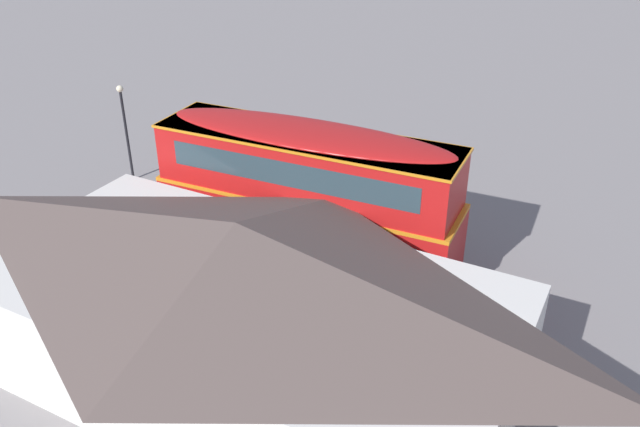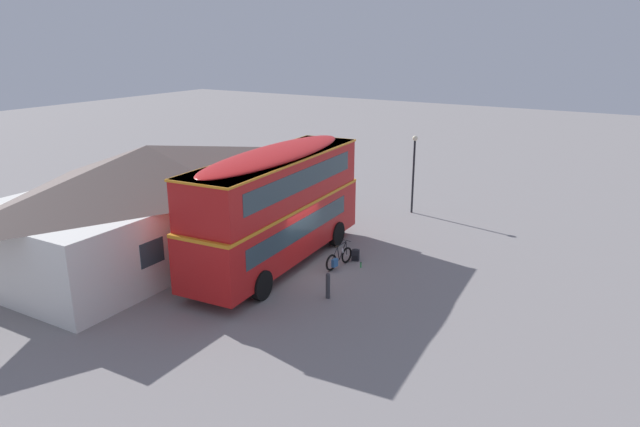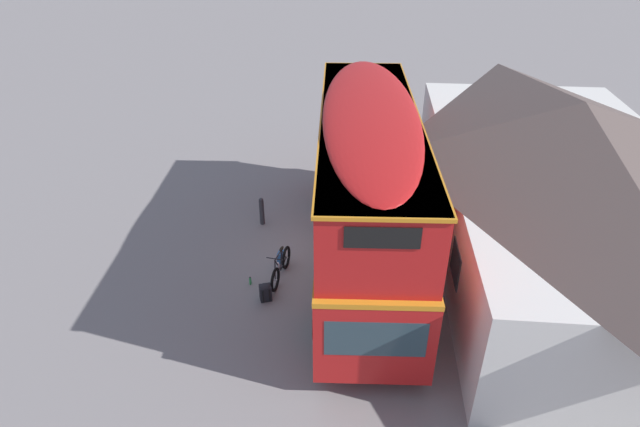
% 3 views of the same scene
% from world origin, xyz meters
% --- Properties ---
extents(ground_plane, '(120.00, 120.00, 0.00)m').
position_xyz_m(ground_plane, '(0.00, 0.00, 0.00)').
color(ground_plane, gray).
extents(double_decker_bus, '(10.21, 3.27, 4.79)m').
position_xyz_m(double_decker_bus, '(-0.00, 1.04, 2.64)').
color(double_decker_bus, black).
rests_on(double_decker_bus, ground).
extents(touring_bicycle, '(1.72, 0.46, 1.02)m').
position_xyz_m(touring_bicycle, '(1.02, -1.24, 0.37)').
color(touring_bicycle, black).
rests_on(touring_bicycle, ground).
extents(backpack_on_ground, '(0.37, 0.38, 0.50)m').
position_xyz_m(backpack_on_ground, '(2.03, -1.48, 0.26)').
color(backpack_on_ground, black).
rests_on(backpack_on_ground, ground).
extents(water_bottle_green_metal, '(0.06, 0.06, 0.24)m').
position_xyz_m(water_bottle_green_metal, '(1.45, -2.03, 0.11)').
color(water_bottle_green_metal, green).
rests_on(water_bottle_green_metal, ground).
extents(pub_building, '(14.12, 7.56, 4.63)m').
position_xyz_m(pub_building, '(-1.38, 6.69, 2.36)').
color(pub_building, silver).
rests_on(pub_building, ground).
extents(street_lamp, '(0.28, 0.28, 4.12)m').
position_xyz_m(street_lamp, '(9.65, -0.82, 2.59)').
color(street_lamp, black).
rests_on(street_lamp, ground).
extents(kerb_bollard, '(0.16, 0.16, 0.97)m').
position_xyz_m(kerb_bollard, '(-1.69, -2.34, 0.50)').
color(kerb_bollard, '#333338').
rests_on(kerb_bollard, ground).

